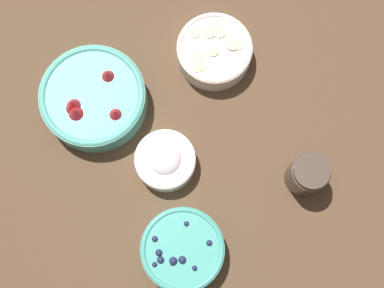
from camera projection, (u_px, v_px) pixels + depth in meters
The scene contains 6 objects.
ground_plane at pixel (210, 151), 1.11m from camera, with size 4.00×4.00×0.00m, color brown.
bowl_strawberries at pixel (93, 98), 1.10m from camera, with size 0.22×0.22×0.08m.
bowl_blueberries at pixel (183, 250), 1.04m from camera, with size 0.16×0.16×0.06m.
bowl_bananas at pixel (214, 51), 1.13m from camera, with size 0.16×0.16×0.05m.
bowl_cream at pixel (165, 160), 1.08m from camera, with size 0.12×0.12×0.06m.
jar_chocolate at pixel (307, 175), 1.06m from camera, with size 0.08×0.08×0.09m.
Camera 1 is at (0.09, -0.22, 1.09)m, focal length 50.00 mm.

